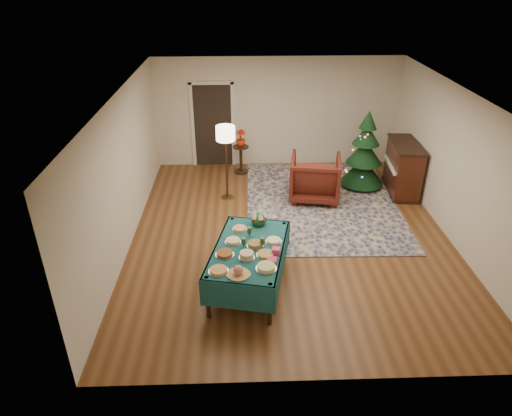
{
  "coord_description": "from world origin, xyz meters",
  "views": [
    {
      "loc": [
        -0.92,
        -7.48,
        4.64
      ],
      "look_at": [
        -0.67,
        -0.62,
        0.92
      ],
      "focal_mm": 32.0,
      "sensor_mm": 36.0,
      "label": 1
    }
  ],
  "objects_px": {
    "buffet_table": "(249,255)",
    "armchair": "(315,176)",
    "christmas_tree": "(365,154)",
    "gift_box": "(276,251)",
    "side_table": "(241,160)",
    "piano": "(403,168)",
    "potted_plant": "(241,142)",
    "floor_lamp": "(226,138)"
  },
  "relations": [
    {
      "from": "gift_box",
      "to": "floor_lamp",
      "type": "xyz_separation_m",
      "value": [
        -0.82,
        3.3,
        0.63
      ]
    },
    {
      "from": "armchair",
      "to": "piano",
      "type": "xyz_separation_m",
      "value": [
        2.02,
        0.28,
        0.02
      ]
    },
    {
      "from": "floor_lamp",
      "to": "christmas_tree",
      "type": "height_order",
      "value": "christmas_tree"
    },
    {
      "from": "armchair",
      "to": "buffet_table",
      "type": "bearing_deg",
      "value": 73.23
    },
    {
      "from": "buffet_table",
      "to": "piano",
      "type": "bearing_deg",
      "value": 43.42
    },
    {
      "from": "potted_plant",
      "to": "buffet_table",
      "type": "bearing_deg",
      "value": -88.72
    },
    {
      "from": "potted_plant",
      "to": "piano",
      "type": "height_order",
      "value": "piano"
    },
    {
      "from": "side_table",
      "to": "christmas_tree",
      "type": "bearing_deg",
      "value": -17.38
    },
    {
      "from": "side_table",
      "to": "piano",
      "type": "relative_size",
      "value": 0.5
    },
    {
      "from": "armchair",
      "to": "floor_lamp",
      "type": "height_order",
      "value": "floor_lamp"
    },
    {
      "from": "gift_box",
      "to": "piano",
      "type": "bearing_deg",
      "value": 48.41
    },
    {
      "from": "floor_lamp",
      "to": "armchair",
      "type": "bearing_deg",
      "value": -2.26
    },
    {
      "from": "gift_box",
      "to": "piano",
      "type": "xyz_separation_m",
      "value": [
        3.11,
        3.5,
        -0.21
      ]
    },
    {
      "from": "side_table",
      "to": "christmas_tree",
      "type": "distance_m",
      "value": 2.97
    },
    {
      "from": "side_table",
      "to": "floor_lamp",
      "type": "bearing_deg",
      "value": -102.7
    },
    {
      "from": "gift_box",
      "to": "armchair",
      "type": "height_order",
      "value": "armchair"
    },
    {
      "from": "christmas_tree",
      "to": "armchair",
      "type": "bearing_deg",
      "value": -154.0
    },
    {
      "from": "side_table",
      "to": "piano",
      "type": "distance_m",
      "value": 3.81
    },
    {
      "from": "buffet_table",
      "to": "floor_lamp",
      "type": "bearing_deg",
      "value": 97.53
    },
    {
      "from": "buffet_table",
      "to": "armchair",
      "type": "distance_m",
      "value": 3.4
    },
    {
      "from": "gift_box",
      "to": "christmas_tree",
      "type": "xyz_separation_m",
      "value": [
        2.29,
        3.81,
        0.04
      ]
    },
    {
      "from": "gift_box",
      "to": "side_table",
      "type": "xyz_separation_m",
      "value": [
        -0.51,
        4.69,
        -0.44
      ]
    },
    {
      "from": "gift_box",
      "to": "floor_lamp",
      "type": "height_order",
      "value": "floor_lamp"
    },
    {
      "from": "floor_lamp",
      "to": "potted_plant",
      "type": "distance_m",
      "value": 1.54
    },
    {
      "from": "gift_box",
      "to": "christmas_tree",
      "type": "bearing_deg",
      "value": 58.97
    },
    {
      "from": "gift_box",
      "to": "christmas_tree",
      "type": "distance_m",
      "value": 4.45
    },
    {
      "from": "buffet_table",
      "to": "gift_box",
      "type": "xyz_separation_m",
      "value": [
        0.41,
        -0.17,
        0.19
      ]
    },
    {
      "from": "armchair",
      "to": "christmas_tree",
      "type": "distance_m",
      "value": 1.36
    },
    {
      "from": "buffet_table",
      "to": "potted_plant",
      "type": "bearing_deg",
      "value": 91.28
    },
    {
      "from": "armchair",
      "to": "potted_plant",
      "type": "xyz_separation_m",
      "value": [
        -1.6,
        1.46,
        0.27
      ]
    },
    {
      "from": "potted_plant",
      "to": "piano",
      "type": "distance_m",
      "value": 3.81
    },
    {
      "from": "christmas_tree",
      "to": "side_table",
      "type": "bearing_deg",
      "value": 162.62
    },
    {
      "from": "buffet_table",
      "to": "armchair",
      "type": "height_order",
      "value": "armchair"
    },
    {
      "from": "christmas_tree",
      "to": "piano",
      "type": "distance_m",
      "value": 0.91
    },
    {
      "from": "buffet_table",
      "to": "potted_plant",
      "type": "height_order",
      "value": "potted_plant"
    },
    {
      "from": "potted_plant",
      "to": "christmas_tree",
      "type": "height_order",
      "value": "christmas_tree"
    },
    {
      "from": "floor_lamp",
      "to": "piano",
      "type": "bearing_deg",
      "value": 2.96
    },
    {
      "from": "potted_plant",
      "to": "christmas_tree",
      "type": "bearing_deg",
      "value": -17.38
    },
    {
      "from": "floor_lamp",
      "to": "christmas_tree",
      "type": "relative_size",
      "value": 0.92
    },
    {
      "from": "floor_lamp",
      "to": "buffet_table",
      "type": "bearing_deg",
      "value": -82.47
    },
    {
      "from": "buffet_table",
      "to": "christmas_tree",
      "type": "height_order",
      "value": "christmas_tree"
    },
    {
      "from": "buffet_table",
      "to": "gift_box",
      "type": "relative_size",
      "value": 17.63
    }
  ]
}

